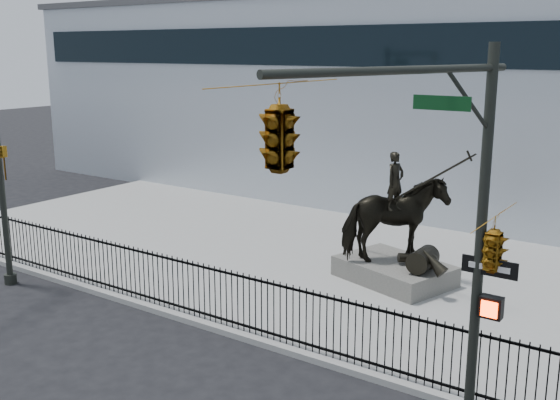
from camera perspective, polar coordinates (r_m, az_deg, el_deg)
The scene contains 7 objects.
ground at distance 16.21m, azimuth -8.96°, elevation -12.30°, with size 120.00×120.00×0.00m, color black.
plaza at distance 21.39m, azimuth 4.10°, elevation -5.59°, with size 30.00×12.00×0.15m, color #989895.
building at distance 32.25m, azimuth 16.25°, elevation 8.26°, with size 44.00×14.00×9.00m, color silver.
picket_fence at distance 16.70m, azimuth -6.09°, elevation -8.06°, with size 22.10×0.10×1.50m.
statue_plinth at distance 19.84m, azimuth 9.91°, elevation -6.13°, with size 3.17×2.18×0.59m, color #4E4D48.
equestrian_statue at distance 19.36m, azimuth 10.22°, elevation -1.85°, with size 3.91×3.02×3.44m.
traffic_signal_right at distance 9.51m, azimuth 10.32°, elevation 0.44°, with size 2.17×6.86×7.00m.
Camera 1 is at (10.27, -10.48, 6.89)m, focal length 42.00 mm.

